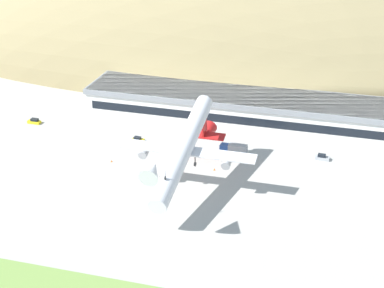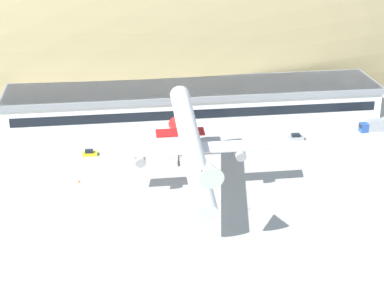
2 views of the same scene
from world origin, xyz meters
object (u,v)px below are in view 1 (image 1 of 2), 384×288
object	(u,v)px
service_car_0	(322,157)
traffic_cone_1	(111,161)
service_car_1	(34,121)
cargo_airplane	(184,149)
terminal_building	(252,107)
box_truck	(234,149)
service_car_2	(138,140)
traffic_cone_0	(214,169)

from	to	relation	value
service_car_0	traffic_cone_1	xyz separation A→B (m)	(-57.17, -17.82, -0.41)
service_car_1	traffic_cone_1	distance (m)	39.35
cargo_airplane	service_car_0	world-z (taller)	cargo_airplane
service_car_0	traffic_cone_1	bearing A→B (deg)	-162.69
terminal_building	service_car_1	size ratio (longest dim) A/B	25.38
service_car_0	service_car_1	size ratio (longest dim) A/B	0.96
service_car_1	box_truck	bearing A→B (deg)	-3.45
service_car_0	service_car_1	distance (m)	91.70
service_car_2	traffic_cone_1	xyz separation A→B (m)	(-2.36, -15.05, -0.32)
service_car_0	service_car_2	distance (m)	54.88
cargo_airplane	traffic_cone_0	distance (m)	18.62
box_truck	traffic_cone_1	xyz separation A→B (m)	(-32.11, -14.86, -1.12)
box_truck	terminal_building	bearing A→B (deg)	89.29
cargo_airplane	box_truck	xyz separation A→B (m)	(7.37, 25.45, -10.73)
service_car_0	traffic_cone_0	bearing A→B (deg)	-152.09
cargo_airplane	service_car_0	bearing A→B (deg)	41.23
traffic_cone_0	service_car_2	bearing A→B (deg)	155.94
service_car_2	traffic_cone_0	xyz separation A→B (m)	(26.91, -12.01, -0.32)
box_truck	service_car_0	bearing A→B (deg)	6.74
service_car_0	traffic_cone_0	size ratio (longest dim) A/B	7.06
terminal_building	service_car_2	distance (m)	38.82
box_truck	service_car_2	bearing A→B (deg)	179.62
service_car_2	box_truck	distance (m)	29.77
service_car_1	box_truck	size ratio (longest dim) A/B	0.53
service_car_0	service_car_2	world-z (taller)	service_car_0
cargo_airplane	terminal_building	bearing A→B (deg)	81.24
cargo_airplane	service_car_2	distance (m)	35.94
service_car_1	traffic_cone_1	world-z (taller)	service_car_1
traffic_cone_0	service_car_0	bearing A→B (deg)	27.91
service_car_2	terminal_building	bearing A→B (deg)	38.74
terminal_building	service_car_1	xyz separation A→B (m)	(-66.94, -20.29, -4.57)
terminal_building	traffic_cone_0	world-z (taller)	terminal_building
traffic_cone_0	terminal_building	bearing A→B (deg)	85.02
service_car_1	box_truck	world-z (taller)	box_truck
box_truck	traffic_cone_0	size ratio (longest dim) A/B	13.92
terminal_building	cargo_airplane	size ratio (longest dim) A/B	2.03
service_car_1	traffic_cone_1	size ratio (longest dim) A/B	7.34
terminal_building	service_car_0	bearing A→B (deg)	-40.78
service_car_0	box_truck	size ratio (longest dim) A/B	0.51
service_car_2	box_truck	world-z (taller)	box_truck
terminal_building	service_car_2	xyz separation A→B (m)	(-30.06, -24.12, -4.66)
box_truck	traffic_cone_1	distance (m)	35.40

